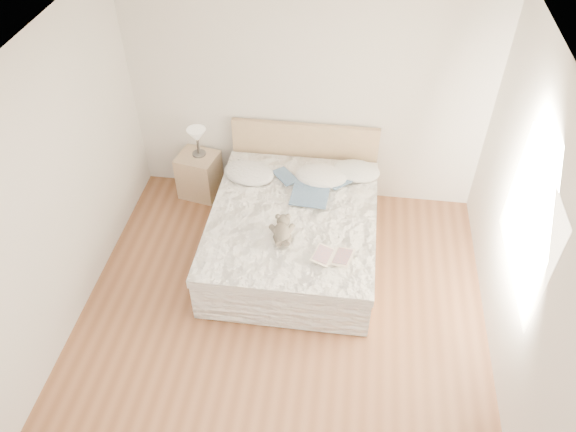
# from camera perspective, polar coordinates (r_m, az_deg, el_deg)

# --- Properties ---
(floor) EXTENTS (4.00, 4.50, 0.00)m
(floor) POSITION_cam_1_polar(r_m,az_deg,el_deg) (5.53, -1.01, -12.15)
(floor) COLOR brown
(floor) RESTS_ON ground
(ceiling) EXTENTS (4.00, 4.50, 0.00)m
(ceiling) POSITION_cam_1_polar(r_m,az_deg,el_deg) (3.68, -1.52, 13.08)
(ceiling) COLOR white
(ceiling) RESTS_ON ground
(wall_back) EXTENTS (4.00, 0.02, 2.70)m
(wall_back) POSITION_cam_1_polar(r_m,az_deg,el_deg) (6.29, 1.90, 12.27)
(wall_back) COLOR silver
(wall_back) RESTS_ON ground
(wall_left) EXTENTS (0.02, 4.50, 2.70)m
(wall_left) POSITION_cam_1_polar(r_m,az_deg,el_deg) (5.13, -23.89, 0.15)
(wall_left) COLOR silver
(wall_left) RESTS_ON ground
(wall_right) EXTENTS (0.02, 4.50, 2.70)m
(wall_right) POSITION_cam_1_polar(r_m,az_deg,el_deg) (4.71, 23.71, -4.19)
(wall_right) COLOR silver
(wall_right) RESTS_ON ground
(window) EXTENTS (0.02, 1.30, 1.10)m
(window) POSITION_cam_1_polar(r_m,az_deg,el_deg) (4.85, 23.28, -0.81)
(window) COLOR white
(window) RESTS_ON wall_right
(bed) EXTENTS (1.72, 2.14, 1.00)m
(bed) POSITION_cam_1_polar(r_m,az_deg,el_deg) (6.07, 0.59, -1.33)
(bed) COLOR tan
(bed) RESTS_ON floor
(nightstand) EXTENTS (0.52, 0.48, 0.56)m
(nightstand) POSITION_cam_1_polar(r_m,az_deg,el_deg) (6.92, -8.99, 4.16)
(nightstand) COLOR tan
(nightstand) RESTS_ON floor
(table_lamp) EXTENTS (0.27, 0.27, 0.35)m
(table_lamp) POSITION_cam_1_polar(r_m,az_deg,el_deg) (6.63, -9.24, 7.96)
(table_lamp) COLOR #4D4842
(table_lamp) RESTS_ON nightstand
(pillow_left) EXTENTS (0.66, 0.53, 0.17)m
(pillow_left) POSITION_cam_1_polar(r_m,az_deg,el_deg) (6.29, -3.99, 4.39)
(pillow_left) COLOR silver
(pillow_left) RESTS_ON bed
(pillow_middle) EXTENTS (0.60, 0.43, 0.17)m
(pillow_middle) POSITION_cam_1_polar(r_m,az_deg,el_deg) (6.24, 3.38, 4.07)
(pillow_middle) COLOR white
(pillow_middle) RESTS_ON bed
(pillow_right) EXTENTS (0.57, 0.42, 0.16)m
(pillow_right) POSITION_cam_1_polar(r_m,az_deg,el_deg) (6.35, 6.95, 4.57)
(pillow_right) COLOR white
(pillow_right) RESTS_ON bed
(blouse) EXTENTS (0.66, 0.70, 0.02)m
(blouse) POSITION_cam_1_polar(r_m,az_deg,el_deg) (6.07, 2.39, 2.74)
(blouse) COLOR #344D6E
(blouse) RESTS_ON bed
(photo_book) EXTENTS (0.36, 0.26, 0.03)m
(photo_book) POSITION_cam_1_polar(r_m,az_deg,el_deg) (6.38, -3.91, 4.92)
(photo_book) COLOR silver
(photo_book) RESTS_ON bed
(childrens_book) EXTENTS (0.43, 0.35, 0.02)m
(childrens_book) POSITION_cam_1_polar(r_m,az_deg,el_deg) (5.35, 4.56, -4.12)
(childrens_book) COLOR #FFEDCF
(childrens_book) RESTS_ON bed
(teddy_bear) EXTENTS (0.27, 0.35, 0.17)m
(teddy_bear) POSITION_cam_1_polar(r_m,az_deg,el_deg) (5.50, -0.62, -2.12)
(teddy_bear) COLOR #5E5549
(teddy_bear) RESTS_ON bed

